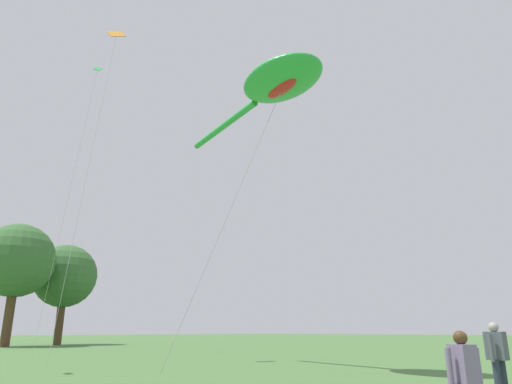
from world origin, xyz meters
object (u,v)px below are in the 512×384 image
Objects in this scene: tree_shrub_far at (65,276)px; tree_pine_center at (17,261)px; person_redhead_woman at (465,377)px; big_show_kite at (278,83)px; person_child_front at (497,354)px; small_kite_stunt_black at (113,50)px; small_kite_tiny_distant at (90,104)px.

tree_shrub_far is 0.91× the size of tree_pine_center.
person_redhead_woman is 0.13× the size of tree_pine_center.
big_show_kite is 7.31× the size of person_child_front.
tree_shrub_far is at bearing 16.51° from person_redhead_woman.
big_show_kite reaches higher than tree_pine_center.
big_show_kite is 1.15× the size of tree_shrub_far.
big_show_kite is 0.64× the size of small_kite_stunt_black.
person_redhead_woman is 0.14× the size of tree_shrub_far.
tree_pine_center reaches higher than person_child_front.
person_child_front is at bearing 1.46° from big_show_kite.
tree_shrub_far is at bearing -6.42° from person_child_front.
small_kite_stunt_black is at bearing -99.71° from tree_pine_center.
big_show_kite is at bearing -92.96° from tree_pine_center.
tree_shrub_far is at bearing -179.27° from big_show_kite.
small_kite_tiny_distant is 2.07× the size of tree_shrub_far.
small_kite_stunt_black is 9.88m from small_kite_tiny_distant.
person_redhead_woman is at bearing -11.88° from small_kite_stunt_black.
small_kite_tiny_distant is (0.35, 20.08, 6.65)m from big_show_kite.
big_show_kite reaches higher than person_redhead_woman.
small_kite_stunt_black is 31.84m from tree_shrub_far.
person_redhead_woman is 34.54m from small_kite_tiny_distant.
tree_shrub_far reaches higher than person_child_front.
person_child_front is 24.74m from small_kite_stunt_black.
person_redhead_woman is 0.89× the size of person_child_front.
small_kite_tiny_distant reaches higher than person_redhead_woman.
big_show_kite is at bearing 11.72° from small_kite_stunt_black.
small_kite_stunt_black reaches higher than tree_pine_center.
small_kite_stunt_black is at bearing 46.36° from small_kite_tiny_distant.
small_kite_stunt_black is 1.63× the size of tree_pine_center.
small_kite_tiny_distant reaches higher than big_show_kite.
tree_pine_center is (4.45, 25.97, -9.25)m from small_kite_stunt_black.
tree_shrub_far is at bearing -137.78° from small_kite_tiny_distant.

